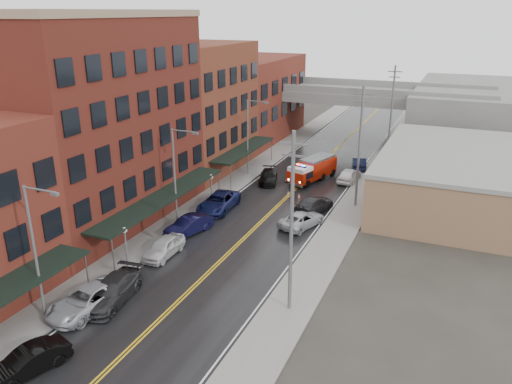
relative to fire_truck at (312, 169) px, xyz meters
The scene contains 33 objects.
road 11.24m from the fire_truck, 94.10° to the right, with size 11.00×160.00×0.02m, color black.
sidewalk_left 13.83m from the fire_truck, 126.04° to the right, with size 3.00×160.00×0.15m, color slate.
sidewalk_right 12.96m from the fire_truck, 59.70° to the right, with size 3.00×160.00×0.15m, color slate.
curb_left 12.93m from the fire_truck, 120.08° to the right, with size 0.30×160.00×0.15m, color gray.
curb_right 12.21m from the fire_truck, 66.44° to the right, with size 0.30×160.00×0.15m, color gray.
brick_building_b 24.19m from the fire_truck, 127.87° to the right, with size 9.00×20.00×18.00m, color #521B15.
brick_building_c 15.37m from the fire_truck, behind, with size 9.00×15.00×15.00m, color brown.
brick_building_far 22.46m from the fire_truck, 129.88° to the left, with size 9.00×20.00×12.00m, color maroon.
tan_building 15.28m from the fire_truck, ahead, with size 14.00×22.00×5.00m, color #92684E.
right_far_block 33.71m from the fire_truck, 59.21° to the left, with size 18.00×30.00×8.00m, color slate.
awning_1 20.00m from the fire_truck, 114.57° to the right, with size 2.60×18.00×3.09m.
awning_2 8.46m from the fire_truck, behind, with size 2.60×13.00×3.09m.
globe_lamp_1 26.16m from the fire_truck, 105.98° to the right, with size 0.44×0.44×3.12m.
globe_lamp_2 13.29m from the fire_truck, 122.89° to the right, with size 0.44×0.44×3.12m.
street_lamp_0 34.14m from the fire_truck, 102.50° to the right, with size 2.64×0.22×9.00m.
street_lamp_1 19.02m from the fire_truck, 113.21° to the right, with size 2.64×0.22×9.00m.
street_lamp_2 8.34m from the fire_truck, behind, with size 2.64×0.22×9.00m.
utility_pole_0 27.35m from the fire_truck, 76.23° to the right, with size 1.80×0.24×12.00m.
utility_pole_1 10.13m from the fire_truck, 43.75° to the right, with size 1.80×0.24×12.00m.
utility_pole_2 16.05m from the fire_truck, 65.22° to the left, with size 1.80×0.24×12.00m.
overpass 21.38m from the fire_truck, 92.19° to the left, with size 40.00×10.00×7.50m.
fire_truck is the anchor object (origin of this frame).
parked_car_left_1 37.64m from the fire_truck, 96.91° to the right, with size 1.54×4.43×1.46m, color black.
parked_car_left_2 31.85m from the fire_truck, 100.27° to the right, with size 2.62×5.69×1.58m, color #A9ACB1.
parked_car_left_3 30.23m from the fire_truck, 99.32° to the right, with size 2.28×5.60×1.62m, color #252527.
parked_car_left_4 23.42m from the fire_truck, 103.29° to the right, with size 1.78×4.43×1.51m, color silver.
parked_car_left_5 19.20m from the fire_truck, 107.18° to the right, with size 1.65×4.73×1.56m, color black.
parked_car_left_6 13.64m from the fire_truck, 115.18° to the right, with size 2.73×5.92×1.64m, color #111743.
parked_car_left_7 5.16m from the fire_truck, 149.33° to the right, with size 1.92×4.73×1.37m, color black.
parked_car_right_0 13.28m from the fire_truck, 77.08° to the right, with size 2.28×4.94×1.37m, color #AAAEB2.
parked_car_right_1 9.62m from the fire_truck, 72.14° to the right, with size 2.12×5.20×1.51m, color #252527.
parked_car_right_2 4.30m from the fire_truck, 17.53° to the left, with size 1.84×4.58×1.56m, color white.
parked_car_right_3 7.84m from the fire_truck, 58.61° to the left, with size 1.56×4.47×1.47m, color black.
Camera 1 is at (16.15, -11.79, 18.48)m, focal length 35.00 mm.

